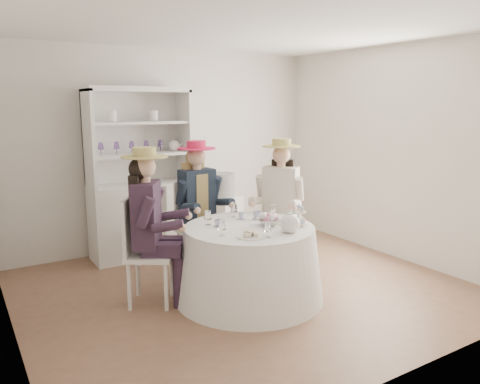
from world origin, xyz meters
TOP-DOWN VIEW (x-y plane):
  - ground at (0.00, 0.00)m, footprint 4.50×4.50m
  - ceiling at (0.00, 0.00)m, footprint 4.50×4.50m
  - wall_back at (0.00, 2.00)m, footprint 4.50×0.00m
  - wall_front at (0.00, -2.00)m, footprint 4.50×0.00m
  - wall_left at (-2.25, 0.00)m, footprint 0.00×4.50m
  - wall_right at (2.25, 0.00)m, footprint 0.00×4.50m
  - tea_table at (-0.09, -0.22)m, footprint 1.52×1.52m
  - hutch at (-0.53, 1.68)m, footprint 1.35×0.63m
  - side_table at (0.67, 1.65)m, footprint 0.56×0.56m
  - hatbox at (0.67, 1.65)m, footprint 0.42×0.42m
  - guest_left at (-0.99, 0.18)m, footprint 0.67×0.63m
  - guest_mid at (-0.16, 0.77)m, footprint 0.57×0.59m
  - guest_right at (0.72, 0.35)m, footprint 0.67×0.65m
  - spare_chair at (-0.54, 1.33)m, footprint 0.52×0.52m
  - teacup_a at (-0.35, -0.06)m, footprint 0.09×0.09m
  - teacup_b at (0.00, 0.08)m, footprint 0.09×0.09m
  - teacup_c at (0.15, -0.02)m, footprint 0.12×0.12m
  - flower_bowl at (0.11, -0.29)m, footprint 0.29×0.29m
  - flower_arrangement at (0.13, -0.27)m, footprint 0.17×0.17m
  - table_teapot at (0.13, -0.60)m, footprint 0.27×0.19m
  - sandwich_plate at (-0.28, -0.54)m, footprint 0.27×0.27m
  - cupcake_stand at (0.34, -0.46)m, footprint 0.22×0.22m
  - stemware_set at (-0.09, -0.22)m, footprint 0.88×0.92m

SIDE VIEW (x-z plane):
  - ground at x=0.00m, z-range 0.00..0.00m
  - side_table at x=0.67m, z-range 0.00..0.67m
  - tea_table at x=-0.09m, z-range 0.00..0.75m
  - spare_chair at x=-0.54m, z-range 0.04..1.03m
  - sandwich_plate at x=-0.28m, z-range 0.74..0.80m
  - hutch at x=-0.53m, z-range -0.31..1.86m
  - flower_bowl at x=0.11m, z-range 0.76..0.82m
  - teacup_b at x=0.00m, z-range 0.76..0.82m
  - teacup_a at x=-0.35m, z-range 0.76..0.82m
  - teacup_c at x=0.15m, z-range 0.76..0.83m
  - cupcake_stand at x=0.34m, z-range 0.73..0.93m
  - stemware_set at x=-0.09m, z-range 0.76..0.91m
  - hatbox at x=0.67m, z-range 0.67..1.00m
  - flower_arrangement at x=0.13m, z-range 0.81..0.87m
  - table_teapot at x=0.13m, z-range 0.74..0.94m
  - guest_mid at x=-0.16m, z-range 0.10..1.66m
  - guest_left at x=-0.99m, z-range 0.10..1.67m
  - guest_right at x=0.72m, z-range 0.10..1.67m
  - wall_back at x=0.00m, z-range -0.90..3.60m
  - wall_front at x=0.00m, z-range -0.90..3.60m
  - wall_left at x=-2.25m, z-range -0.90..3.60m
  - wall_right at x=2.25m, z-range -0.90..3.60m
  - ceiling at x=0.00m, z-range 2.70..2.70m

